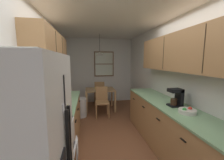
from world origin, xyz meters
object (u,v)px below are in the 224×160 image
(trash_bin, at_px, (81,108))
(table_serving_bowl, at_px, (98,88))
(microwave_over_range, at_px, (29,64))
(storage_canister, at_px, (52,108))
(coffee_maker, at_px, (177,97))
(dining_table, at_px, (100,92))
(fruit_bowl, at_px, (187,111))
(dining_chair_near, at_px, (102,100))
(dining_chair_far, at_px, (100,92))

(trash_bin, height_order, table_serving_bowl, table_serving_bowl)
(microwave_over_range, bearing_deg, storage_canister, 75.15)
(storage_canister, relative_size, coffee_maker, 0.64)
(dining_table, height_order, storage_canister, storage_canister)
(microwave_over_range, relative_size, coffee_maker, 1.88)
(microwave_over_range, relative_size, fruit_bowl, 2.29)
(storage_canister, bearing_deg, fruit_bowl, -7.68)
(dining_chair_near, xyz_separation_m, dining_chair_far, (0.03, 1.16, 0.00))
(dining_table, distance_m, storage_canister, 2.82)
(coffee_maker, bearing_deg, fruit_bowl, -97.49)
(coffee_maker, xyz_separation_m, table_serving_bowl, (-1.19, 2.59, -0.31))
(dining_table, height_order, fruit_bowl, fruit_bowl)
(dining_chair_near, relative_size, storage_canister, 4.55)
(dining_table, relative_size, dining_chair_near, 1.09)
(dining_table, height_order, dining_chair_far, dining_chair_far)
(trash_bin, bearing_deg, microwave_over_range, -99.23)
(microwave_over_range, relative_size, dining_table, 0.60)
(storage_canister, bearing_deg, trash_bin, 81.88)
(coffee_maker, bearing_deg, table_serving_bowl, 114.73)
(trash_bin, distance_m, fruit_bowl, 2.99)
(trash_bin, relative_size, fruit_bowl, 2.24)
(trash_bin, height_order, coffee_maker, coffee_maker)
(dining_chair_near, xyz_separation_m, fruit_bowl, (1.07, -2.32, 0.44))
(dining_table, distance_m, coffee_maker, 2.83)
(trash_bin, distance_m, coffee_maker, 2.79)
(dining_table, height_order, table_serving_bowl, table_serving_bowl)
(dining_chair_far, bearing_deg, storage_canister, -106.61)
(fruit_bowl, xyz_separation_m, table_serving_bowl, (-1.15, 2.93, -0.18))
(dining_chair_far, xyz_separation_m, table_serving_bowl, (-0.11, -0.55, 0.25))
(microwave_over_range, xyz_separation_m, dining_chair_far, (1.07, 3.62, -1.15))
(microwave_over_range, distance_m, dining_chair_near, 2.90)
(dining_chair_near, relative_size, table_serving_bowl, 4.50)
(dining_chair_near, height_order, fruit_bowl, fruit_bowl)
(coffee_maker, bearing_deg, storage_canister, -177.99)
(dining_chair_far, height_order, table_serving_bowl, dining_chair_far)
(dining_chair_far, distance_m, trash_bin, 1.31)
(dining_table, bearing_deg, dining_chair_near, -89.47)
(dining_chair_far, distance_m, fruit_bowl, 3.66)
(dining_table, distance_m, trash_bin, 0.88)
(microwave_over_range, distance_m, storage_canister, 0.77)
(microwave_over_range, relative_size, dining_chair_far, 0.65)
(dining_chair_near, relative_size, trash_bin, 1.58)
(microwave_over_range, height_order, coffee_maker, microwave_over_range)
(storage_canister, xyz_separation_m, coffee_maker, (2.04, 0.07, 0.06))
(microwave_over_range, xyz_separation_m, dining_table, (1.03, 3.04, -1.04))
(dining_table, height_order, trash_bin, dining_table)
(microwave_over_range, xyz_separation_m, storage_canister, (0.11, 0.41, -0.65))
(table_serving_bowl, bearing_deg, dining_chair_far, 79.10)
(dining_table, xyz_separation_m, storage_canister, (-0.92, -2.63, 0.39))
(coffee_maker, distance_m, fruit_bowl, 0.37)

